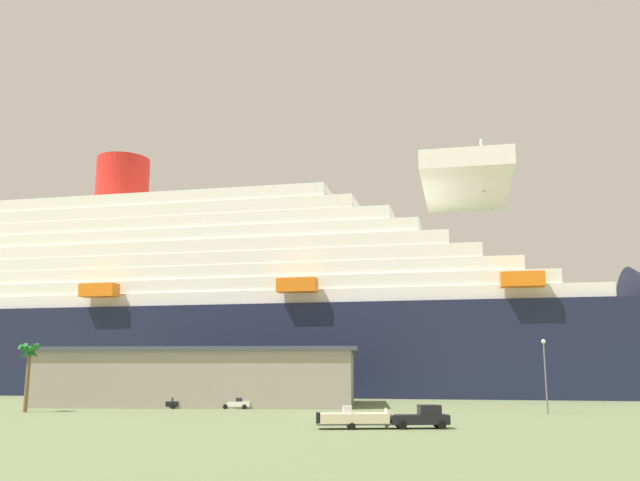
{
  "coord_description": "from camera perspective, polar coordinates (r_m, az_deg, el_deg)",
  "views": [
    {
      "loc": [
        11.24,
        -88.19,
        5.56
      ],
      "look_at": [
        -3.25,
        33.87,
        28.96
      ],
      "focal_mm": 38.07,
      "sensor_mm": 36.0,
      "label": 1
    }
  ],
  "objects": [
    {
      "name": "ground_plane",
      "position": [
        118.85,
        1.37,
        -13.46
      ],
      "size": [
        600.0,
        600.0,
        0.0
      ],
      "primitive_type": "plane",
      "color": "#66754C"
    },
    {
      "name": "cruise_ship",
      "position": [
        161.33,
        -8.95,
        -6.21
      ],
      "size": [
        227.73,
        54.36,
        63.6
      ],
      "color": "#191E38",
      "rests_on": "ground_plane"
    },
    {
      "name": "terminal_building",
      "position": [
        113.16,
        -9.59,
        -11.2
      ],
      "size": [
        50.6,
        27.86,
        8.85
      ],
      "color": "gray",
      "rests_on": "ground_plane"
    },
    {
      "name": "pickup_truck",
      "position": [
        67.77,
        8.54,
        -14.49
      ],
      "size": [
        5.87,
        3.08,
        2.2
      ],
      "color": "black",
      "rests_on": "ground_plane"
    },
    {
      "name": "small_boat_on_trailer",
      "position": [
        66.81,
        3.56,
        -14.71
      ],
      "size": [
        8.97,
        3.4,
        2.15
      ],
      "color": "#595960",
      "rests_on": "ground_plane"
    },
    {
      "name": "palm_tree",
      "position": [
        100.06,
        -23.25,
        -8.92
      ],
      "size": [
        3.12,
        3.05,
        9.07
      ],
      "color": "brown",
      "rests_on": "ground_plane"
    },
    {
      "name": "street_lamp",
      "position": [
        92.57,
        18.39,
        -9.99
      ],
      "size": [
        0.56,
        0.56,
        9.37
      ],
      "color": "slate",
      "rests_on": "ground_plane"
    },
    {
      "name": "parked_car_red_hatchback",
      "position": [
        111.9,
        -8.74,
        -13.08
      ],
      "size": [
        4.64,
        2.12,
        1.58
      ],
      "color": "red",
      "rests_on": "ground_plane"
    },
    {
      "name": "parked_car_black_coupe",
      "position": [
        103.21,
        -12.84,
        -13.14
      ],
      "size": [
        4.62,
        2.23,
        1.58
      ],
      "color": "black",
      "rests_on": "ground_plane"
    },
    {
      "name": "parked_car_white_van",
      "position": [
        100.71,
        -7.06,
        -13.39
      ],
      "size": [
        4.28,
        2.08,
        1.58
      ],
      "color": "white",
      "rests_on": "ground_plane"
    },
    {
      "name": "parked_car_green_wagon",
      "position": [
        110.07,
        -15.29,
        -12.87
      ],
      "size": [
        4.53,
        2.07,
        1.58
      ],
      "color": "#2D723F",
      "rests_on": "ground_plane"
    }
  ]
}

